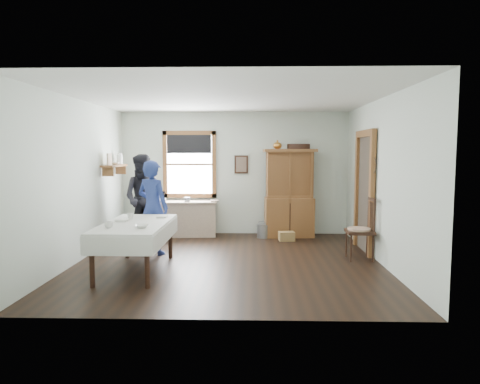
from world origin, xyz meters
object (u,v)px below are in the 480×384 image
Objects in this scene: wicker_basket at (287,236)px; woman_blue at (153,211)px; figure_dark at (145,202)px; china_hutch at (289,193)px; pail at (263,231)px; spindle_chair at (360,229)px; dining_table at (136,247)px; work_counter at (186,219)px.

wicker_basket is 2.85m from woman_blue.
china_hutch is at bearing 17.92° from figure_dark.
wicker_basket is at bearing -104.25° from china_hutch.
pail is at bearing -167.72° from china_hutch.
woman_blue reaches higher than spindle_chair.
pail is at bearing 52.44° from dining_table.
woman_blue is 1.04m from figure_dark.
work_counter reaches higher than wicker_basket.
china_hutch reaches higher than woman_blue.
figure_dark is at bearing -167.21° from pail.
woman_blue is (-2.49, -1.21, 0.69)m from wicker_basket.
pail reaches higher than wicker_basket.
dining_table is 3.43m from wicker_basket.
figure_dark reaches higher than pail.
figure_dark reaches higher than work_counter.
work_counter is 4.58× the size of pail.
pail is (-0.56, -0.16, -0.80)m from china_hutch.
woman_blue is 0.94× the size of figure_dark.
wicker_basket is 2.97m from figure_dark.
figure_dark is at bearing 100.25° from dining_table.
work_counter is at bearing 83.00° from dining_table.
dining_table is 1.20× the size of woman_blue.
figure_dark is (-0.72, -0.69, 0.44)m from work_counter.
spindle_chair reaches higher than pail.
spindle_chair is 0.68× the size of woman_blue.
dining_table is at bearing 113.61° from woman_blue.
dining_table is 3.33m from pail.
woman_blue is (-2.01, -1.51, 0.63)m from pail.
work_counter is 0.86× the size of woman_blue.
china_hutch is at bearing -4.52° from work_counter.
work_counter is 1.73m from woman_blue.
work_counter is 2.22m from wicker_basket.
work_counter is 2.80m from dining_table.
figure_dark is (-2.87, -0.25, 0.73)m from wicker_basket.
spindle_chair is at bearing -12.96° from figure_dark.
dining_table is 6.42× the size of pail.
pail is at bearing 17.34° from figure_dark.
wicker_basket is at bearing 43.09° from dining_table.
spindle_chair is 4.19m from figure_dark.
spindle_chair is at bearing -35.64° from work_counter.
china_hutch is 1.78× the size of spindle_chair.
dining_table is 1.20m from woman_blue.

